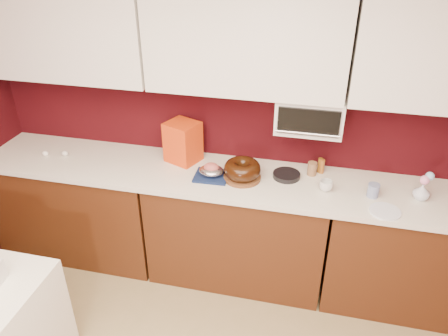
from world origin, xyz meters
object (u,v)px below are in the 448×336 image
bundt_cake (242,169)px  foil_ham_nest (211,171)px  pandoro_box (183,142)px  coffee_mug (326,185)px  toaster_oven (310,113)px  blue_jar (373,190)px  flower_vase (422,191)px

bundt_cake → foil_ham_nest: bundt_cake is taller
pandoro_box → coffee_mug: bearing=12.3°
toaster_oven → pandoro_box: 0.97m
foil_ham_nest → coffee_mug: (0.81, 0.01, -0.01)m
blue_jar → bundt_cake: bearing=178.6°
toaster_oven → flower_vase: (0.78, -0.17, -0.41)m
toaster_oven → flower_vase: size_ratio=3.50×
bundt_cake → blue_jar: bundt_cake is taller
foil_ham_nest → flower_vase: bearing=1.8°
bundt_cake → flower_vase: size_ratio=2.05×
coffee_mug → toaster_oven: bearing=129.1°
foil_ham_nest → flower_vase: 1.42m
foil_ham_nest → blue_jar: size_ratio=1.92×
coffee_mug → foil_ham_nest: bearing=-179.2°
blue_jar → flower_vase: bearing=7.1°
blue_jar → flower_vase: 0.31m
foil_ham_nest → coffee_mug: bearing=0.8°
toaster_oven → flower_vase: 0.90m
blue_jar → coffee_mug: bearing=179.2°
coffee_mug → pandoro_box: bearing=170.1°
bundt_cake → pandoro_box: pandoro_box is taller
toaster_oven → blue_jar: toaster_oven is taller
foil_ham_nest → pandoro_box: (-0.27, 0.20, 0.10)m
pandoro_box → foil_ham_nest: bearing=-14.1°
toaster_oven → bundt_cake: size_ratio=1.71×
bundt_cake → flower_vase: 1.20m
toaster_oven → foil_ham_nest: 0.80m
foil_ham_nest → coffee_mug: coffee_mug is taller
foil_ham_nest → pandoro_box: bearing=143.7°
pandoro_box → flower_vase: pandoro_box is taller
bundt_cake → pandoro_box: (-0.49, 0.17, 0.08)m
toaster_oven → bundt_cake: (-0.42, -0.18, -0.39)m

